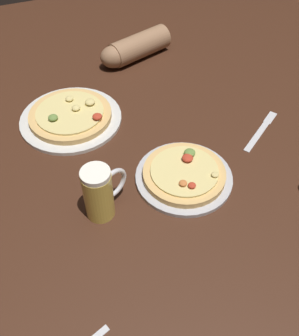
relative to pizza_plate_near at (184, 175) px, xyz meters
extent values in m
cube|color=#3D2114|center=(-0.08, 0.05, -0.03)|extent=(2.40, 2.40, 0.03)
cylinder|color=#B2B2B7|center=(0.00, 0.00, -0.01)|extent=(0.26, 0.26, 0.01)
cylinder|color=tan|center=(0.00, 0.00, 0.00)|extent=(0.22, 0.22, 0.02)
cylinder|color=#DBC67A|center=(0.00, 0.00, 0.02)|extent=(0.18, 0.18, 0.01)
ellipsoid|color=olive|center=(0.04, 0.05, 0.03)|extent=(0.03, 0.03, 0.02)
ellipsoid|color=#B73823|center=(-0.01, -0.06, 0.02)|extent=(0.02, 0.02, 0.01)
ellipsoid|color=#C67038|center=(-0.03, -0.05, 0.02)|extent=(0.02, 0.02, 0.01)
ellipsoid|color=#DBC67A|center=(0.06, -0.05, 0.02)|extent=(0.02, 0.02, 0.01)
ellipsoid|color=#B73823|center=(0.02, 0.03, 0.03)|extent=(0.03, 0.03, 0.02)
cylinder|color=silver|center=(-0.23, 0.35, -0.01)|extent=(0.32, 0.32, 0.01)
cylinder|color=tan|center=(-0.23, 0.35, 0.00)|extent=(0.26, 0.26, 0.02)
cylinder|color=#DBC67A|center=(-0.23, 0.35, 0.02)|extent=(0.21, 0.21, 0.01)
ellipsoid|color=#DBC67A|center=(-0.22, 0.41, 0.03)|extent=(0.03, 0.03, 0.01)
ellipsoid|color=#DBC67A|center=(-0.21, 0.35, 0.03)|extent=(0.03, 0.03, 0.01)
ellipsoid|color=olive|center=(-0.28, 0.33, 0.03)|extent=(0.03, 0.03, 0.01)
ellipsoid|color=#DBC67A|center=(-0.16, 0.36, 0.03)|extent=(0.03, 0.03, 0.02)
ellipsoid|color=#B73823|center=(-0.16, 0.29, 0.03)|extent=(0.03, 0.03, 0.01)
cylinder|color=gold|center=(-0.24, -0.03, 0.05)|extent=(0.07, 0.07, 0.14)
cylinder|color=white|center=(-0.24, -0.03, 0.13)|extent=(0.07, 0.07, 0.01)
torus|color=silver|center=(-0.20, -0.01, 0.05)|extent=(0.09, 0.05, 0.09)
cube|color=silver|center=(0.28, 0.08, -0.01)|extent=(0.15, 0.11, 0.01)
cube|color=silver|center=(0.36, 0.13, -0.01)|extent=(0.06, 0.05, 0.00)
cylinder|color=#936B4C|center=(0.10, 0.62, 0.03)|extent=(0.25, 0.16, 0.09)
ellipsoid|color=#936B4C|center=(-0.01, 0.59, 0.03)|extent=(0.10, 0.08, 0.08)
camera|label=1|loc=(-0.34, -0.62, 0.79)|focal=41.85mm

